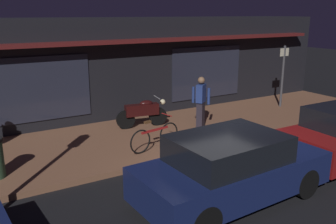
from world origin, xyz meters
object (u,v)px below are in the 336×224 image
Objects in this scene: bicycle_parked at (155,137)px; motorcycle at (143,112)px; person_bystander at (201,101)px; sign_post at (283,73)px; parked_car_far at (231,168)px.

motorcycle is at bearing 71.99° from bicycle_parked.
person_bystander is (2.21, 0.97, 0.52)m from bicycle_parked.
sign_post is at bearing 13.80° from bicycle_parked.
bicycle_parked is 0.98× the size of person_bystander.
sign_post is 0.57× the size of parked_car_far.
sign_post reaches higher than motorcycle.
person_bystander is at bearing 62.22° from parked_car_far.
person_bystander is (1.56, -1.03, 0.38)m from motorcycle.
person_bystander is 4.46m from sign_post.
person_bystander is 0.40× the size of parked_car_far.
sign_post is (5.95, -0.37, 0.86)m from motorcycle.
bicycle_parked is at bearing -108.01° from motorcycle.
motorcycle is 1.91m from person_bystander.
bicycle_parked is at bearing -166.20° from sign_post.
person_bystander reaches higher than bicycle_parked.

